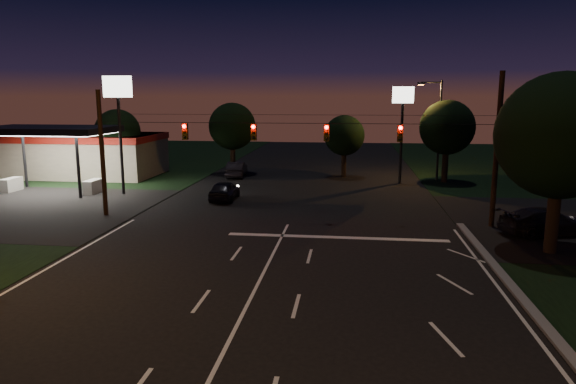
% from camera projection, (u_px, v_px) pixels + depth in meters
% --- Properties ---
extents(ground, '(140.00, 140.00, 0.00)m').
position_uv_depth(ground, '(236.00, 327.00, 17.14)').
color(ground, black).
rests_on(ground, ground).
extents(cross_street_left, '(20.00, 16.00, 0.02)m').
position_uv_depth(cross_street_left, '(2.00, 209.00, 35.16)').
color(cross_street_left, black).
rests_on(cross_street_left, ground).
extents(stop_bar, '(12.00, 0.50, 0.01)m').
position_uv_depth(stop_bar, '(337.00, 237.00, 27.99)').
color(stop_bar, silver).
rests_on(stop_bar, ground).
extents(utility_pole_right, '(0.30, 0.30, 9.00)m').
position_uv_depth(utility_pole_right, '(491.00, 227.00, 30.32)').
color(utility_pole_right, black).
rests_on(utility_pole_right, ground).
extents(utility_pole_left, '(0.28, 0.28, 8.00)m').
position_uv_depth(utility_pole_left, '(106.00, 215.00, 33.22)').
color(utility_pole_left, black).
rests_on(utility_pole_left, ground).
extents(signal_span, '(24.00, 0.40, 1.56)m').
position_uv_depth(signal_span, '(290.00, 132.00, 30.72)').
color(signal_span, black).
rests_on(signal_span, ground).
extents(gas_station, '(14.20, 16.10, 5.25)m').
position_uv_depth(gas_station, '(82.00, 152.00, 48.98)').
color(gas_station, gray).
rests_on(gas_station, ground).
extents(pole_sign_left_near, '(2.20, 0.30, 9.10)m').
position_uv_depth(pole_sign_left_near, '(118.00, 104.00, 39.01)').
color(pole_sign_left_near, black).
rests_on(pole_sign_left_near, ground).
extents(pole_sign_right, '(1.80, 0.30, 8.40)m').
position_uv_depth(pole_sign_right, '(402.00, 112.00, 44.29)').
color(pole_sign_right, black).
rests_on(pole_sign_right, ground).
extents(street_light_right_far, '(2.20, 0.35, 9.00)m').
position_uv_depth(street_light_right_far, '(437.00, 123.00, 46.03)').
color(street_light_right_far, black).
rests_on(street_light_right_far, ground).
extents(tree_right_near, '(6.00, 6.00, 8.76)m').
position_uv_depth(tree_right_near, '(560.00, 137.00, 24.37)').
color(tree_right_near, black).
rests_on(tree_right_near, ground).
extents(tree_far_a, '(4.20, 4.20, 6.42)m').
position_uv_depth(tree_far_a, '(118.00, 132.00, 47.90)').
color(tree_far_a, black).
rests_on(tree_far_a, ground).
extents(tree_far_b, '(4.60, 4.60, 6.98)m').
position_uv_depth(tree_far_b, '(233.00, 127.00, 50.54)').
color(tree_far_b, black).
rests_on(tree_far_b, ground).
extents(tree_far_c, '(3.80, 3.80, 5.86)m').
position_uv_depth(tree_far_c, '(344.00, 136.00, 48.35)').
color(tree_far_c, black).
rests_on(tree_far_c, ground).
extents(tree_far_d, '(4.80, 4.80, 7.30)m').
position_uv_depth(tree_far_d, '(447.00, 128.00, 45.16)').
color(tree_far_d, black).
rests_on(tree_far_d, ground).
extents(tree_far_e, '(4.00, 4.00, 6.18)m').
position_uv_depth(tree_far_e, '(550.00, 139.00, 42.36)').
color(tree_far_e, black).
rests_on(tree_far_e, ground).
extents(car_oncoming_a, '(1.78, 4.27, 1.44)m').
position_uv_depth(car_oncoming_a, '(224.00, 190.00, 37.98)').
color(car_oncoming_a, black).
rests_on(car_oncoming_a, ground).
extents(car_oncoming_b, '(1.92, 4.56, 1.47)m').
position_uv_depth(car_oncoming_b, '(237.00, 169.00, 48.92)').
color(car_oncoming_b, black).
rests_on(car_oncoming_b, ground).
extents(car_cross, '(5.60, 3.52, 1.51)m').
position_uv_depth(car_cross, '(546.00, 222.00, 28.34)').
color(car_cross, black).
rests_on(car_cross, ground).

